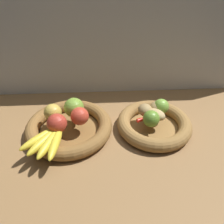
# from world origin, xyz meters

# --- Properties ---
(ground_plane) EXTENTS (1.40, 0.90, 0.03)m
(ground_plane) POSITION_xyz_m (0.00, 0.00, -0.01)
(ground_plane) COLOR olive
(back_wall) EXTENTS (1.40, 0.03, 0.55)m
(back_wall) POSITION_xyz_m (0.00, 0.30, 0.28)
(back_wall) COLOR silver
(back_wall) RESTS_ON ground_plane
(fruit_bowl_left) EXTENTS (0.34, 0.34, 0.05)m
(fruit_bowl_left) POSITION_xyz_m (-0.18, -0.02, 0.02)
(fruit_bowl_left) COLOR brown
(fruit_bowl_left) RESTS_ON ground_plane
(fruit_bowl_right) EXTENTS (0.30, 0.30, 0.05)m
(fruit_bowl_right) POSITION_xyz_m (0.16, -0.02, 0.02)
(fruit_bowl_right) COLOR olive
(fruit_bowl_right) RESTS_ON ground_plane
(apple_green_back) EXTENTS (0.08, 0.08, 0.08)m
(apple_green_back) POSITION_xyz_m (-0.16, 0.02, 0.09)
(apple_green_back) COLOR #7AA338
(apple_green_back) RESTS_ON fruit_bowl_left
(apple_red_right) EXTENTS (0.07, 0.07, 0.07)m
(apple_red_right) POSITION_xyz_m (-0.13, -0.03, 0.09)
(apple_red_right) COLOR #CC422D
(apple_red_right) RESTS_ON fruit_bowl_left
(apple_red_front) EXTENTS (0.07, 0.07, 0.07)m
(apple_red_front) POSITION_xyz_m (-0.21, -0.07, 0.09)
(apple_red_front) COLOR #B73828
(apple_red_front) RESTS_ON fruit_bowl_left
(apple_golden_left) EXTENTS (0.07, 0.07, 0.07)m
(apple_golden_left) POSITION_xyz_m (-0.24, -0.00, 0.09)
(apple_golden_left) COLOR gold
(apple_golden_left) RESTS_ON fruit_bowl_left
(banana_bunch_front) EXTENTS (0.15, 0.18, 0.03)m
(banana_bunch_front) POSITION_xyz_m (-0.24, -0.13, 0.07)
(banana_bunch_front) COLOR yellow
(banana_bunch_front) RESTS_ON fruit_bowl_left
(potato_large) EXTENTS (0.10, 0.09, 0.04)m
(potato_large) POSITION_xyz_m (0.16, -0.02, 0.07)
(potato_large) COLOR tan
(potato_large) RESTS_ON fruit_bowl_right
(potato_back) EXTENTS (0.09, 0.09, 0.05)m
(potato_back) POSITION_xyz_m (0.18, 0.03, 0.08)
(potato_back) COLOR #A38451
(potato_back) RESTS_ON fruit_bowl_right
(potato_oblong) EXTENTS (0.07, 0.07, 0.05)m
(potato_oblong) POSITION_xyz_m (0.12, 0.01, 0.08)
(potato_oblong) COLOR #A38451
(potato_oblong) RESTS_ON fruit_bowl_right
(lime_near) EXTENTS (0.06, 0.06, 0.06)m
(lime_near) POSITION_xyz_m (0.13, -0.06, 0.08)
(lime_near) COLOR olive
(lime_near) RESTS_ON fruit_bowl_right
(lime_far) EXTENTS (0.06, 0.06, 0.06)m
(lime_far) POSITION_xyz_m (0.19, 0.02, 0.08)
(lime_far) COLOR #7AAD3D
(lime_far) RESTS_ON fruit_bowl_right
(chili_pepper) EXTENTS (0.12, 0.06, 0.02)m
(chili_pepper) POSITION_xyz_m (0.14, -0.02, 0.06)
(chili_pepper) COLOR red
(chili_pepper) RESTS_ON fruit_bowl_right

